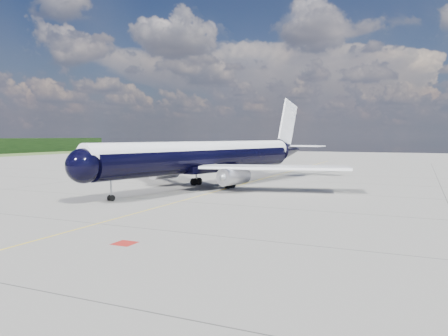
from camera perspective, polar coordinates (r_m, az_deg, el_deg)
The scene contains 4 objects.
ground at distance 71.83m, azimuth 2.17°, elevation -2.20°, with size 320.00×320.00×0.00m, color gray.
taxiway_centerline at distance 67.25m, azimuth 0.58°, elevation -2.63°, with size 0.16×160.00×0.01m, color yellow.
red_marking at distance 33.85m, azimuth -12.83°, elevation -9.56°, with size 1.60×1.60×0.01m, color maroon.
main_airliner at distance 68.65m, azimuth -1.58°, elevation 1.50°, with size 42.41×52.47×15.38m.
Camera 1 is at (26.66, -36.22, 7.98)m, focal length 35.00 mm.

